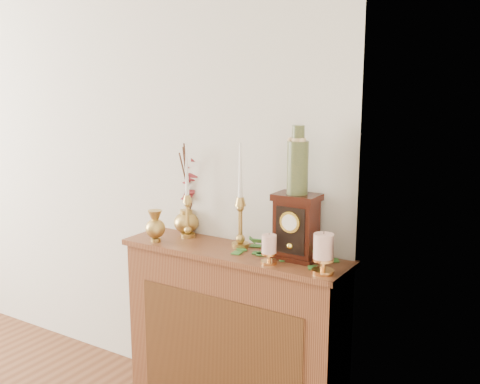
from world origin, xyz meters
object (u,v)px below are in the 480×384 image
Objects in this scene: mantel_clock at (296,227)px; ceramic_vase at (298,164)px; candlestick_left at (187,209)px; candlestick_center at (240,214)px; ginger_jar at (190,192)px; bud_vase at (155,226)px.

mantel_clock is 0.99× the size of ceramic_vase.
candlestick_left reaches higher than mantel_clock.
mantel_clock is (0.33, -0.02, -0.02)m from candlestick_center.
ceramic_vase reaches higher than candlestick_center.
ceramic_vase is at bearing -3.20° from candlestick_center.
candlestick_left is 0.12m from ginger_jar.
ginger_jar is at bearing 78.43° from bud_vase.
candlestick_left is 2.82× the size of bud_vase.
candlestick_left is at bearing 177.71° from ceramic_vase.
ceramic_vase is at bearing 9.99° from bud_vase.
mantel_clock is (0.68, -0.03, -0.00)m from candlestick_left.
ceramic_vase is (-0.00, 0.00, 0.31)m from mantel_clock.
mantel_clock is at bearing -8.90° from ginger_jar.
bud_vase is 0.88m from ceramic_vase.
candlestick_center is 0.41m from ginger_jar.
candlestick_left is 1.49× the size of ceramic_vase.
candlestick_left is at bearing 178.56° from candlestick_center.
candlestick_left is 0.75m from ceramic_vase.
bud_vase is at bearing -160.72° from candlestick_center.
ginger_jar is at bearing 171.00° from mantel_clock.
candlestick_left is 0.20m from bud_vase.
mantel_clock is 0.31m from ceramic_vase.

